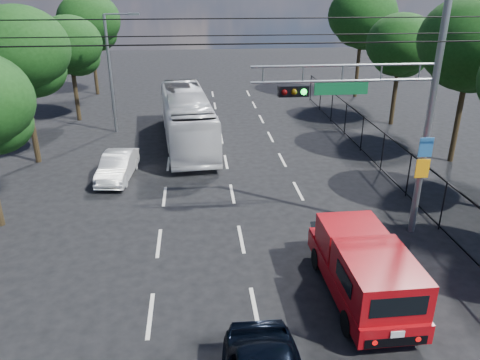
{
  "coord_description": "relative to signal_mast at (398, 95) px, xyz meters",
  "views": [
    {
      "loc": [
        -1.5,
        -6.9,
        8.76
      ],
      "look_at": [
        -0.14,
        6.99,
        2.8
      ],
      "focal_mm": 35.0,
      "sensor_mm": 36.0,
      "label": 1
    }
  ],
  "objects": [
    {
      "name": "lane_markings",
      "position": [
        -5.28,
        6.01,
        -5.24
      ],
      "size": [
        6.12,
        38.0,
        0.01
      ],
      "color": "beige",
      "rests_on": "ground"
    },
    {
      "name": "signal_mast",
      "position": [
        0.0,
        0.0,
        0.0
      ],
      "size": [
        6.43,
        0.39,
        9.5
      ],
      "color": "slate",
      "rests_on": "ground"
    },
    {
      "name": "streetlight_left",
      "position": [
        -11.62,
        14.01,
        -1.3
      ],
      "size": [
        2.09,
        0.22,
        7.08
      ],
      "color": "slate",
      "rests_on": "ground"
    },
    {
      "name": "utility_wires",
      "position": [
        -5.28,
        0.84,
        1.99
      ],
      "size": [
        22.0,
        5.04,
        0.74
      ],
      "color": "black",
      "rests_on": "ground"
    },
    {
      "name": "fence_right",
      "position": [
        2.32,
        4.18,
        -4.21
      ],
      "size": [
        0.06,
        34.03,
        2.0
      ],
      "color": "black",
      "rests_on": "ground"
    },
    {
      "name": "tree_right_c",
      "position": [
        6.53,
        7.03,
        0.49
      ],
      "size": [
        5.1,
        5.1,
        8.29
      ],
      "color": "black",
      "rests_on": "ground"
    },
    {
      "name": "tree_right_d",
      "position": [
        6.13,
        14.03,
        -0.39
      ],
      "size": [
        4.32,
        4.32,
        7.02
      ],
      "color": "black",
      "rests_on": "ground"
    },
    {
      "name": "tree_right_e",
      "position": [
        6.33,
        22.03,
        0.69
      ],
      "size": [
        5.28,
        5.28,
        8.58
      ],
      "color": "black",
      "rests_on": "ground"
    },
    {
      "name": "tree_left_c",
      "position": [
        -15.07,
        9.03,
        0.15
      ],
      "size": [
        4.8,
        4.8,
        7.8
      ],
      "color": "black",
      "rests_on": "ground"
    },
    {
      "name": "tree_left_d",
      "position": [
        -14.67,
        17.03,
        -0.52
      ],
      "size": [
        4.2,
        4.2,
        6.83
      ],
      "color": "black",
      "rests_on": "ground"
    },
    {
      "name": "tree_left_e",
      "position": [
        -14.87,
        25.03,
        0.29
      ],
      "size": [
        4.92,
        4.92,
        7.99
      ],
      "color": "black",
      "rests_on": "ground"
    },
    {
      "name": "red_pickup",
      "position": [
        -2.08,
        -3.78,
        -4.19
      ],
      "size": [
        2.05,
        5.36,
        1.98
      ],
      "color": "black",
      "rests_on": "ground"
    },
    {
      "name": "white_bus",
      "position": [
        -7.28,
        11.33,
        -3.77
      ],
      "size": [
        3.43,
        10.74,
        2.94
      ],
      "primitive_type": "imported",
      "rotation": [
        0.0,
        0.0,
        0.09
      ],
      "color": "silver",
      "rests_on": "ground"
    },
    {
      "name": "white_van",
      "position": [
        -10.58,
        6.31,
        -4.62
      ],
      "size": [
        1.69,
        3.91,
        1.25
      ],
      "primitive_type": "imported",
      "rotation": [
        0.0,
        0.0,
        -0.1
      ],
      "color": "silver",
      "rests_on": "ground"
    }
  ]
}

